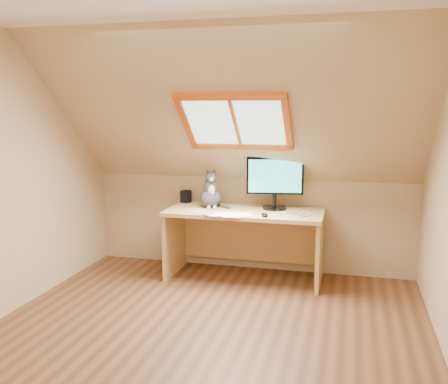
% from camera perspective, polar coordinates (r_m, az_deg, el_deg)
% --- Properties ---
extents(ground, '(3.50, 3.50, 0.00)m').
position_cam_1_polar(ground, '(4.04, -2.26, -16.07)').
color(ground, brown).
rests_on(ground, ground).
extents(room_shell, '(3.52, 3.52, 2.41)m').
position_cam_1_polar(room_shell, '(3.57, -2.84, 4.45)').
color(room_shell, tan).
rests_on(room_shell, ground).
extents(desk, '(1.59, 0.69, 0.72)m').
position_cam_1_polar(desk, '(5.20, 2.51, -4.34)').
color(desk, tan).
rests_on(desk, ground).
extents(monitor, '(0.58, 0.24, 0.53)m').
position_cam_1_polar(monitor, '(5.10, 5.84, 1.42)').
color(monitor, black).
rests_on(monitor, desk).
extents(cat, '(0.31, 0.33, 0.42)m').
position_cam_1_polar(cat, '(5.21, -1.52, -0.13)').
color(cat, '#494441').
rests_on(cat, desk).
extents(desk_speaker, '(0.11, 0.11, 0.13)m').
position_cam_1_polar(desk_speaker, '(5.49, -4.38, -0.51)').
color(desk_speaker, black).
rests_on(desk_speaker, desk).
extents(graphics_tablet, '(0.31, 0.27, 0.01)m').
position_cam_1_polar(graphics_tablet, '(4.95, -2.45, -2.32)').
color(graphics_tablet, '#B2B2B7').
rests_on(graphics_tablet, desk).
extents(mouse, '(0.09, 0.12, 0.03)m').
position_cam_1_polar(mouse, '(4.79, 4.66, -2.60)').
color(mouse, black).
rests_on(mouse, desk).
extents(papers, '(0.35, 0.30, 0.01)m').
position_cam_1_polar(papers, '(4.86, 0.45, -2.59)').
color(papers, white).
rests_on(papers, desk).
extents(cables, '(0.51, 0.26, 0.01)m').
position_cam_1_polar(cables, '(4.89, 7.33, -2.56)').
color(cables, silver).
rests_on(cables, desk).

